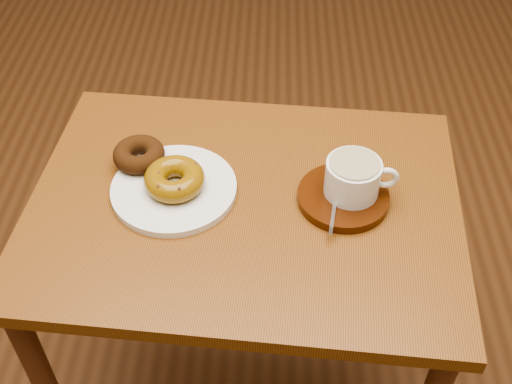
{
  "coord_description": "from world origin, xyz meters",
  "views": [
    {
      "loc": [
        0.31,
        -0.72,
        1.48
      ],
      "look_at": [
        0.28,
        0.06,
        0.72
      ],
      "focal_mm": 45.0,
      "sensor_mm": 36.0,
      "label": 1
    }
  ],
  "objects_px": {
    "donut_plate": "(174,189)",
    "coffee_cup": "(354,177)",
    "cafe_table": "(245,242)",
    "saucer": "(343,197)"
  },
  "relations": [
    {
      "from": "cafe_table",
      "to": "coffee_cup",
      "type": "relative_size",
      "value": 6.29
    },
    {
      "from": "donut_plate",
      "to": "coffee_cup",
      "type": "bearing_deg",
      "value": -1.28
    },
    {
      "from": "cafe_table",
      "to": "donut_plate",
      "type": "bearing_deg",
      "value": 176.52
    },
    {
      "from": "coffee_cup",
      "to": "cafe_table",
      "type": "bearing_deg",
      "value": -174.74
    },
    {
      "from": "donut_plate",
      "to": "coffee_cup",
      "type": "distance_m",
      "value": 0.31
    },
    {
      "from": "cafe_table",
      "to": "donut_plate",
      "type": "xyz_separation_m",
      "value": [
        -0.12,
        0.02,
        0.12
      ]
    },
    {
      "from": "cafe_table",
      "to": "donut_plate",
      "type": "distance_m",
      "value": 0.17
    },
    {
      "from": "cafe_table",
      "to": "saucer",
      "type": "distance_m",
      "value": 0.21
    },
    {
      "from": "saucer",
      "to": "coffee_cup",
      "type": "distance_m",
      "value": 0.04
    },
    {
      "from": "cafe_table",
      "to": "coffee_cup",
      "type": "height_order",
      "value": "coffee_cup"
    }
  ]
}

